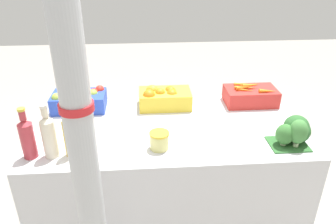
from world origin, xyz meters
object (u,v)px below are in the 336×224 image
(juice_bottle_golden, at_px, (69,135))
(pickle_jar, at_px, (159,140))
(broccoli_pile, at_px, (295,131))
(support_pole, at_px, (80,135))
(apple_crate, at_px, (80,100))
(orange_crate, at_px, (164,97))
(carrot_crate, at_px, (250,96))
(juice_bottle_cloudy, at_px, (49,135))
(juice_bottle_ruby, at_px, (27,137))

(juice_bottle_golden, relative_size, pickle_jar, 2.64)
(broccoli_pile, distance_m, pickle_jar, 0.79)
(support_pole, xyz_separation_m, pickle_jar, (0.32, 0.51, -0.35))
(apple_crate, height_order, pickle_jar, apple_crate)
(orange_crate, xyz_separation_m, juice_bottle_golden, (-0.55, -0.58, 0.05))
(carrot_crate, bearing_deg, juice_bottle_cloudy, -155.79)
(juice_bottle_cloudy, relative_size, pickle_jar, 2.76)
(broccoli_pile, xyz_separation_m, juice_bottle_cloudy, (-1.38, -0.02, 0.05))
(apple_crate, xyz_separation_m, juice_bottle_ruby, (-0.17, -0.58, 0.05))
(support_pole, bearing_deg, pickle_jar, 57.95)
(orange_crate, relative_size, pickle_jar, 3.24)
(carrot_crate, relative_size, juice_bottle_golden, 1.23)
(orange_crate, bearing_deg, support_pole, -109.75)
(orange_crate, relative_size, juice_bottle_ruby, 1.24)
(carrot_crate, height_order, juice_bottle_golden, juice_bottle_golden)
(juice_bottle_cloudy, bearing_deg, broccoli_pile, 0.85)
(apple_crate, bearing_deg, juice_bottle_ruby, -106.64)
(juice_bottle_cloudy, distance_m, juice_bottle_golden, 0.11)
(juice_bottle_ruby, xyz_separation_m, pickle_jar, (0.71, 0.03, -0.07))
(juice_bottle_cloudy, xyz_separation_m, juice_bottle_golden, (0.11, 0.00, -0.01))
(orange_crate, height_order, juice_bottle_ruby, juice_bottle_ruby)
(support_pole, xyz_separation_m, orange_crate, (0.38, 1.06, -0.34))
(support_pole, distance_m, juice_bottle_ruby, 0.68)
(orange_crate, distance_m, juice_bottle_golden, 0.80)
(orange_crate, relative_size, carrot_crate, 1.00)
(juice_bottle_ruby, height_order, juice_bottle_golden, juice_bottle_golden)
(broccoli_pile, relative_size, juice_bottle_cloudy, 0.76)
(juice_bottle_cloudy, bearing_deg, pickle_jar, 2.93)
(orange_crate, bearing_deg, apple_crate, 179.77)
(support_pole, xyz_separation_m, apple_crate, (-0.22, 1.06, -0.34))
(juice_bottle_ruby, height_order, juice_bottle_cloudy, juice_bottle_cloudy)
(support_pole, xyz_separation_m, broccoli_pile, (1.11, 0.50, -0.32))
(juice_bottle_ruby, bearing_deg, broccoli_pile, 0.79)
(juice_bottle_cloudy, bearing_deg, support_pole, -59.92)
(apple_crate, distance_m, juice_bottle_cloudy, 0.59)
(orange_crate, bearing_deg, juice_bottle_golden, -133.54)
(support_pole, bearing_deg, juice_bottle_golden, 109.78)
(broccoli_pile, bearing_deg, juice_bottle_ruby, -179.21)
(support_pole, height_order, broccoli_pile, support_pole)
(carrot_crate, distance_m, pickle_jar, 0.89)
(juice_bottle_ruby, bearing_deg, support_pole, -50.68)
(support_pole, relative_size, juice_bottle_golden, 8.02)
(apple_crate, xyz_separation_m, pickle_jar, (0.54, -0.55, -0.02))
(support_pole, height_order, apple_crate, support_pole)
(apple_crate, xyz_separation_m, orange_crate, (0.60, -0.00, 0.00))
(pickle_jar, bearing_deg, juice_bottle_cloudy, -177.07)
(juice_bottle_golden, bearing_deg, apple_crate, 94.44)
(apple_crate, relative_size, pickle_jar, 3.24)
(juice_bottle_golden, bearing_deg, support_pole, -70.22)
(carrot_crate, relative_size, juice_bottle_cloudy, 1.18)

